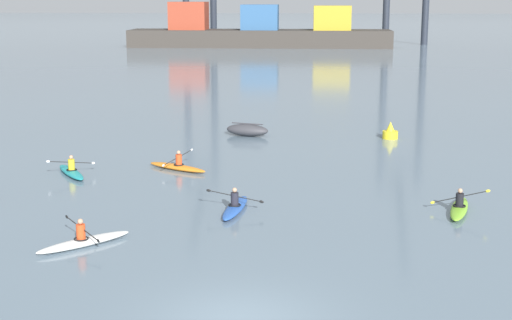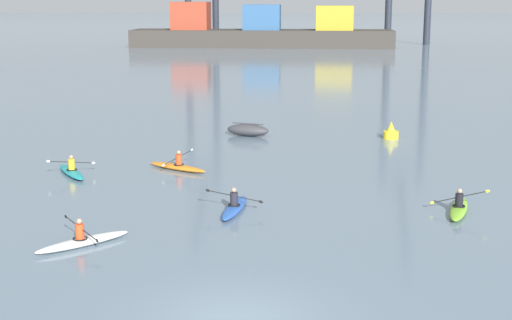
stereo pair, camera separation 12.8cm
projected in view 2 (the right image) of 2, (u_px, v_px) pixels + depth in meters
ground_plane at (236, 320)px, 18.97m from camera, size 800.00×800.00×0.00m
container_barge at (261, 32)px, 125.08m from camera, size 43.53×8.20×7.44m
capsized_dinghy at (248, 130)px, 44.36m from camera, size 2.81×1.80×0.76m
channel_buoy at (391, 133)px, 43.46m from camera, size 0.90×0.90×1.00m
kayak_teal at (71, 171)px, 34.58m from camera, size 2.35×3.18×0.95m
kayak_orange at (178, 166)px, 35.59m from camera, size 3.22×2.26×0.95m
kayak_blue at (235, 207)px, 28.68m from camera, size 2.26×3.45×0.95m
kayak_white at (83, 241)px, 24.66m from camera, size 2.82×2.84×0.95m
kayak_lime at (459, 208)px, 28.53m from camera, size 2.14×3.44×1.01m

